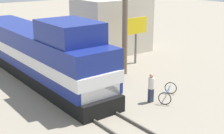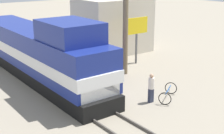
{
  "view_description": "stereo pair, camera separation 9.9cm",
  "coord_description": "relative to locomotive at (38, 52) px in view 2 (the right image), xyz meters",
  "views": [
    {
      "loc": [
        -8.65,
        -14.88,
        7.33
      ],
      "look_at": [
        1.2,
        -2.05,
        2.31
      ],
      "focal_mm": 50.0,
      "sensor_mm": 36.0,
      "label": 1
    },
    {
      "loc": [
        -8.57,
        -14.94,
        7.33
      ],
      "look_at": [
        1.2,
        -2.05,
        2.31
      ],
      "focal_mm": 50.0,
      "sensor_mm": 36.0,
      "label": 2
    }
  ],
  "objects": [
    {
      "name": "rail_near",
      "position": [
        -0.72,
        -4.85,
        -1.82
      ],
      "size": [
        0.08,
        34.93,
        0.15
      ],
      "primitive_type": "cube",
      "color": "#4C4742",
      "rests_on": "ground_plane"
    },
    {
      "name": "ground_plane",
      "position": [
        0.0,
        -4.85,
        -1.89
      ],
      "size": [
        120.0,
        120.0,
        0.0
      ],
      "primitive_type": "plane",
      "color": "gray"
    },
    {
      "name": "bicycle",
      "position": [
        4.45,
        -8.11,
        -1.51
      ],
      "size": [
        1.95,
        1.6,
        0.75
      ],
      "rotation": [
        0.0,
        0.0,
        2.12
      ],
      "color": "black",
      "rests_on": "ground_plane"
    },
    {
      "name": "building_block_distant",
      "position": [
        8.81,
        3.02,
        0.58
      ],
      "size": [
        6.32,
        4.52,
        4.95
      ],
      "primitive_type": "cube",
      "color": "beige",
      "rests_on": "ground_plane"
    },
    {
      "name": "locomotive",
      "position": [
        0.0,
        0.0,
        0.0
      ],
      "size": [
        2.92,
        16.89,
        4.64
      ],
      "color": "black",
      "rests_on": "ground_plane"
    },
    {
      "name": "person_bystander",
      "position": [
        3.33,
        -7.82,
        -0.95
      ],
      "size": [
        0.34,
        0.34,
        1.74
      ],
      "color": "#2D3347",
      "rests_on": "ground_plane"
    },
    {
      "name": "vendor_umbrella",
      "position": [
        3.65,
        -2.8,
        0.36
      ],
      "size": [
        2.25,
        2.25,
        2.5
      ],
      "color": "#4C4C4C",
      "rests_on": "ground_plane"
    },
    {
      "name": "utility_pole",
      "position": [
        5.48,
        -2.83,
        2.67
      ],
      "size": [
        1.8,
        0.39,
        9.0
      ],
      "color": "#726047",
      "rests_on": "ground_plane"
    },
    {
      "name": "rail_far",
      "position": [
        0.72,
        -4.85,
        -1.82
      ],
      "size": [
        0.08,
        34.93,
        0.15
      ],
      "primitive_type": "cube",
      "color": "#4C4742",
      "rests_on": "ground_plane"
    },
    {
      "name": "shrub_cluster",
      "position": [
        3.45,
        -3.36,
        -1.46
      ],
      "size": [
        0.87,
        0.87,
        0.87
      ],
      "primitive_type": "sphere",
      "color": "#2D722D",
      "rests_on": "ground_plane"
    },
    {
      "name": "billboard_sign",
      "position": [
        7.91,
        -1.32,
        0.98
      ],
      "size": [
        2.23,
        0.12,
        3.77
      ],
      "color": "#595959",
      "rests_on": "ground_plane"
    }
  ]
}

